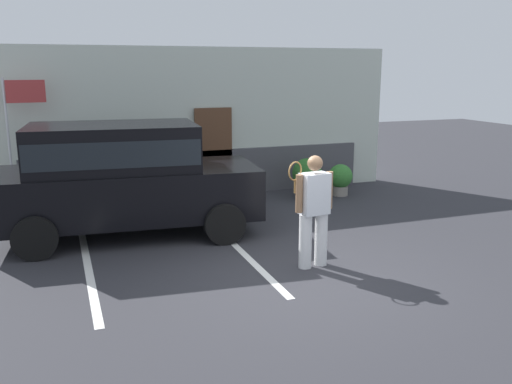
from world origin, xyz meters
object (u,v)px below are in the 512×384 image
Objects in this scene: parked_suv at (123,174)px; potted_plant_secondary at (340,178)px; potted_plant_by_porch at (307,176)px; flag_pole at (17,121)px; tennis_player_man at (314,209)px.

parked_suv is 5.54m from potted_plant_secondary.
potted_plant_by_porch is 6.42m from flag_pole.
potted_plant_by_porch is (4.44, 1.62, -0.63)m from parked_suv.
tennis_player_man is at bearing -114.25° from potted_plant_by_porch.
parked_suv is at bearing -164.04° from potted_plant_secondary.
parked_suv reaches higher than potted_plant_secondary.
parked_suv reaches higher than potted_plant_by_porch.
flag_pole is (-1.79, 2.16, 0.83)m from parked_suv.
flag_pole is at bearing 134.64° from parked_suv.
potted_plant_secondary is 0.27× the size of flag_pole.
tennis_player_man reaches higher than potted_plant_by_porch.
parked_suv is at bearing -159.93° from potted_plant_by_porch.
tennis_player_man is 5.01m from potted_plant_secondary.
potted_plant_secondary is at bearing -7.64° from potted_plant_by_porch.
parked_suv is 2.73× the size of tennis_player_man.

